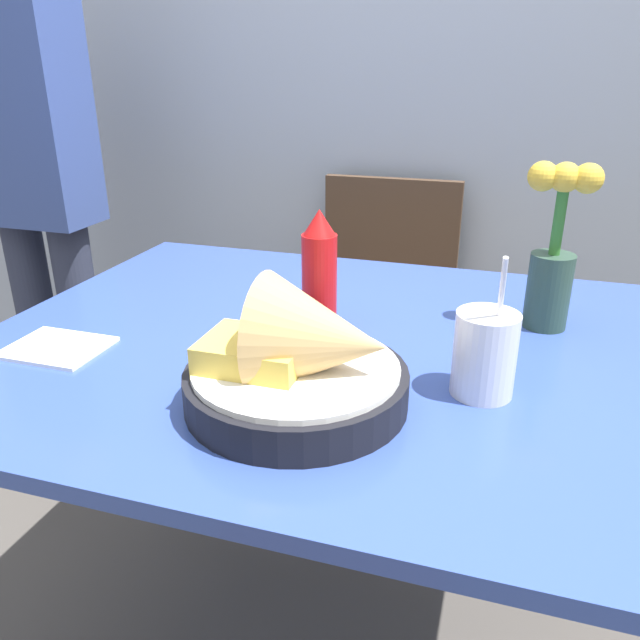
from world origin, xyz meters
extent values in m
cube|color=#9EA8B7|center=(0.00, 0.99, 1.30)|extent=(7.00, 0.06, 2.60)
cube|color=#334C9E|center=(0.00, 0.00, 0.77)|extent=(1.11, 0.90, 0.02)
cylinder|color=#4C4C51|center=(-0.50, 0.39, 0.38)|extent=(0.05, 0.05, 0.75)
cylinder|color=#4C4C51|center=(0.50, 0.39, 0.38)|extent=(0.05, 0.05, 0.75)
cylinder|color=#473323|center=(-0.25, 0.53, 0.21)|extent=(0.03, 0.03, 0.42)
cylinder|color=#473323|center=(0.11, 0.53, 0.21)|extent=(0.03, 0.03, 0.42)
cylinder|color=#473323|center=(-0.25, 0.89, 0.21)|extent=(0.03, 0.03, 0.42)
cylinder|color=#473323|center=(0.11, 0.89, 0.21)|extent=(0.03, 0.03, 0.42)
cube|color=#473323|center=(-0.07, 0.71, 0.43)|extent=(0.40, 0.40, 0.02)
cube|color=#473323|center=(-0.07, 0.90, 0.67)|extent=(0.40, 0.03, 0.44)
cylinder|color=black|center=(0.03, -0.21, 0.80)|extent=(0.29, 0.29, 0.05)
cylinder|color=white|center=(0.03, -0.21, 0.83)|extent=(0.27, 0.27, 0.01)
cone|color=tan|center=(0.06, -0.21, 0.87)|extent=(0.16, 0.16, 0.16)
cube|color=#E5C14C|center=(-0.02, -0.22, 0.85)|extent=(0.13, 0.11, 0.04)
cylinder|color=red|center=(-0.02, 0.04, 0.86)|extent=(0.06, 0.06, 0.16)
cone|color=red|center=(-0.02, 0.04, 0.96)|extent=(0.05, 0.05, 0.04)
cylinder|color=silver|center=(0.26, -0.11, 0.84)|extent=(0.08, 0.08, 0.12)
cylinder|color=black|center=(0.26, -0.11, 0.83)|extent=(0.08, 0.08, 0.10)
cylinder|color=white|center=(0.27, -0.11, 0.89)|extent=(0.01, 0.07, 0.19)
cylinder|color=#2D4738|center=(0.34, 0.16, 0.84)|extent=(0.07, 0.07, 0.13)
cylinder|color=#33722D|center=(0.34, 0.16, 0.96)|extent=(0.02, 0.02, 0.12)
sphere|color=gold|center=(0.34, 0.16, 1.03)|extent=(0.05, 0.05, 0.05)
sphere|color=gold|center=(0.31, 0.16, 1.03)|extent=(0.05, 0.05, 0.05)
sphere|color=gold|center=(0.38, 0.16, 1.03)|extent=(0.05, 0.05, 0.05)
cube|color=white|center=(-0.39, -0.16, 0.78)|extent=(0.15, 0.12, 0.01)
cylinder|color=#2D3347|center=(-1.07, 0.52, 0.39)|extent=(0.11, 0.11, 0.78)
cylinder|color=#2D3347|center=(-0.91, 0.52, 0.39)|extent=(0.11, 0.11, 0.78)
cube|color=#384C8C|center=(-0.99, 0.52, 1.11)|extent=(0.32, 0.18, 0.65)
camera|label=1|loc=(0.27, -0.89, 1.20)|focal=35.00mm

